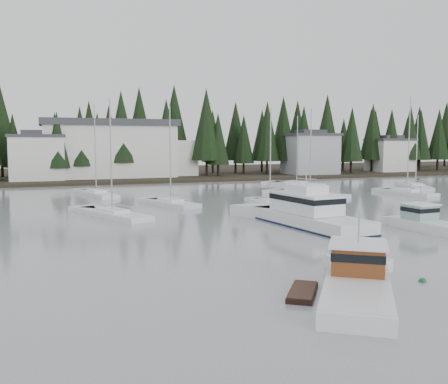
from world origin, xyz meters
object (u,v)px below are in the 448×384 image
object	(u,v)px
sailboat_1	(407,194)
sailboat_5	(297,185)
house_east_b	(390,154)
house_west	(37,156)
sailboat_4	(112,216)
lobster_boat_brown	(355,286)
cabin_cruiser_center	(309,216)
sailboat_7	(270,206)
lobster_boat_teal	(429,225)
sailboat_6	(310,196)
runabout_1	(319,208)
sailboat_0	(171,205)
house_east_a	(310,153)
sailboat_3	(415,188)
harbor_inn	(120,149)
sailboat_2	(96,195)

from	to	relation	value
sailboat_1	sailboat_5	world-z (taller)	sailboat_1
house_east_b	house_west	bearing A→B (deg)	-179.25
sailboat_4	lobster_boat_brown	bearing A→B (deg)	170.76
cabin_cruiser_center	sailboat_7	bearing A→B (deg)	-18.08
cabin_cruiser_center	lobster_boat_teal	distance (m)	9.66
sailboat_6	sailboat_7	distance (m)	12.15
lobster_boat_brown	sailboat_4	distance (m)	30.06
cabin_cruiser_center	runabout_1	world-z (taller)	cabin_cruiser_center
cabin_cruiser_center	runabout_1	xyz separation A→B (m)	(6.52, 9.24, -0.68)
lobster_boat_brown	lobster_boat_teal	xyz separation A→B (m)	(15.80, 12.57, -0.02)
cabin_cruiser_center	sailboat_0	size ratio (longest dim) A/B	1.11
lobster_boat_brown	lobster_boat_teal	world-z (taller)	lobster_boat_brown
house_west	sailboat_7	world-z (taller)	sailboat_7
lobster_boat_brown	sailboat_1	xyz separation A→B (m)	(33.37, 35.95, -0.41)
sailboat_7	runabout_1	bearing A→B (deg)	-128.00
cabin_cruiser_center	sailboat_6	xyz separation A→B (m)	(12.05, 20.75, -0.76)
house_east_a	sailboat_3	bearing A→B (deg)	-87.54
house_east_a	house_east_b	xyz separation A→B (m)	(22.00, 2.00, -0.50)
sailboat_6	sailboat_7	xyz separation A→B (m)	(-9.46, -7.63, 0.01)
lobster_boat_brown	sailboat_0	xyz separation A→B (m)	(0.09, 35.34, -0.43)
harbor_inn	house_east_a	bearing A→B (deg)	-6.36
lobster_boat_teal	cabin_cruiser_center	bearing A→B (deg)	52.23
sailboat_2	harbor_inn	bearing A→B (deg)	-28.92
house_east_b	sailboat_6	xyz separation A→B (m)	(-41.97, -36.87, -4.35)
sailboat_2	house_west	bearing A→B (deg)	2.35
sailboat_0	sailboat_7	size ratio (longest dim) A/B	1.02
lobster_boat_teal	sailboat_5	distance (m)	42.07
house_east_a	lobster_boat_brown	bearing A→B (deg)	-118.42
lobster_boat_teal	sailboat_0	xyz separation A→B (m)	(-15.72, 22.78, -0.41)
house_east_b	sailboat_7	xyz separation A→B (m)	(-51.43, -44.50, -4.34)
lobster_boat_teal	sailboat_5	bearing A→B (deg)	-17.48
sailboat_7	sailboat_2	bearing A→B (deg)	49.85
sailboat_0	sailboat_7	bearing A→B (deg)	-132.97
sailboat_2	sailboat_3	bearing A→B (deg)	-111.41
house_west	sailboat_6	distance (m)	49.66
cabin_cruiser_center	house_east_a	bearing A→B (deg)	-36.83
house_west	lobster_boat_brown	distance (m)	76.04
house_east_a	sailboat_1	world-z (taller)	sailboat_1
harbor_inn	cabin_cruiser_center	size ratio (longest dim) A/B	2.27
sailboat_0	runabout_1	world-z (taller)	sailboat_0
sailboat_0	sailboat_1	distance (m)	33.29
sailboat_5	lobster_boat_brown	bearing A→B (deg)	124.40
sailboat_4	sailboat_7	size ratio (longest dim) A/B	1.03
harbor_inn	house_east_b	bearing A→B (deg)	-2.20
house_east_b	sailboat_0	size ratio (longest dim) A/B	0.82
house_east_a	runabout_1	size ratio (longest dim) A/B	2.01
sailboat_0	sailboat_7	xyz separation A→B (m)	(10.31, -4.25, -0.01)
house_west	sailboat_2	size ratio (longest dim) A/B	0.75
house_east_a	lobster_boat_brown	size ratio (longest dim) A/B	1.19
sailboat_3	runabout_1	distance (m)	31.23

